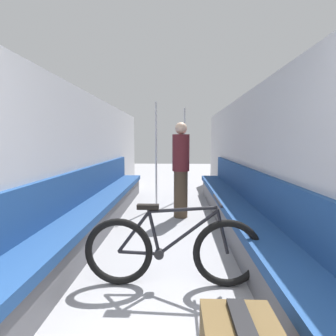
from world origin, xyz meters
TOP-DOWN VIEW (x-y plane):
  - wall_left at (-1.33, 3.33)m, footprint 0.10×9.85m
  - wall_right at (1.33, 3.33)m, footprint 0.10×9.85m
  - bench_seat_row_left at (-1.07, 3.31)m, footprint 0.48×5.86m
  - bench_seat_row_right at (1.07, 3.31)m, footprint 0.48×5.86m
  - bicycle at (0.12, 1.84)m, footprint 1.66×0.46m
  - grab_pole_near at (-0.25, 4.69)m, footprint 0.08×0.08m
  - grab_pole_far at (0.33, 5.64)m, footprint 0.08×0.08m
  - passenger_standing at (0.23, 4.08)m, footprint 0.30×0.30m

SIDE VIEW (x-z plane):
  - bench_seat_row_left at x=-1.07m, z-range -0.17..0.78m
  - bench_seat_row_right at x=1.07m, z-range -0.17..0.78m
  - bicycle at x=0.12m, z-range -0.08..0.76m
  - passenger_standing at x=0.23m, z-range 0.03..1.71m
  - grab_pole_near at x=-0.25m, z-range -0.03..2.09m
  - grab_pole_far at x=0.33m, z-range -0.03..2.09m
  - wall_left at x=-1.33m, z-range 0.00..2.14m
  - wall_right at x=1.33m, z-range 0.00..2.14m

